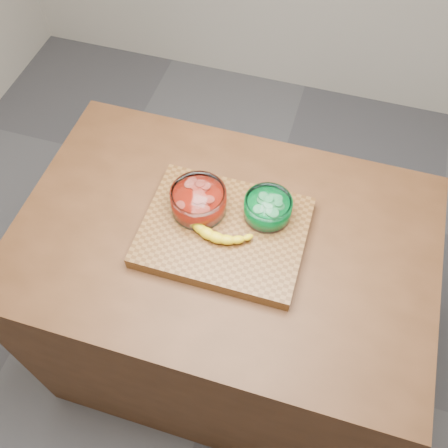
# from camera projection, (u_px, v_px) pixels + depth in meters

# --- Properties ---
(ground) EXTENTS (3.50, 3.50, 0.00)m
(ground) POSITION_uv_depth(u_px,v_px,m) (224.00, 347.00, 2.16)
(ground) COLOR #58585D
(ground) RESTS_ON ground
(counter) EXTENTS (1.20, 0.80, 0.90)m
(counter) POSITION_uv_depth(u_px,v_px,m) (224.00, 303.00, 1.79)
(counter) COLOR #522F18
(counter) RESTS_ON ground
(cutting_board) EXTENTS (0.45, 0.35, 0.04)m
(cutting_board) POSITION_uv_depth(u_px,v_px,m) (224.00, 232.00, 1.40)
(cutting_board) COLOR brown
(cutting_board) RESTS_ON counter
(bowl_red) EXTENTS (0.16, 0.16, 0.07)m
(bowl_red) POSITION_uv_depth(u_px,v_px,m) (199.00, 201.00, 1.39)
(bowl_red) COLOR white
(bowl_red) RESTS_ON cutting_board
(bowl_green) EXTENTS (0.13, 0.13, 0.06)m
(bowl_green) POSITION_uv_depth(u_px,v_px,m) (268.00, 208.00, 1.38)
(bowl_green) COLOR white
(bowl_green) RESTS_ON cutting_board
(banana) EXTENTS (0.24, 0.15, 0.04)m
(banana) POSITION_uv_depth(u_px,v_px,m) (217.00, 223.00, 1.37)
(banana) COLOR yellow
(banana) RESTS_ON cutting_board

